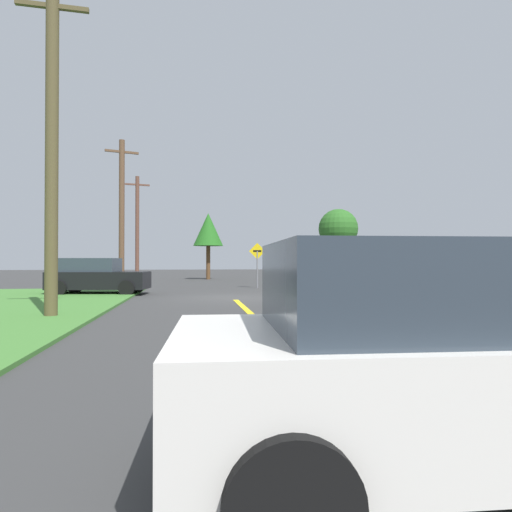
# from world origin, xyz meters

# --- Properties ---
(ground_plane) EXTENTS (120.00, 120.00, 0.00)m
(ground_plane) POSITION_xyz_m (0.00, 0.00, 0.00)
(ground_plane) COLOR #373737
(lane_stripe_center) EXTENTS (0.20, 14.00, 0.01)m
(lane_stripe_center) POSITION_xyz_m (0.00, -8.00, 0.01)
(lane_stripe_center) COLOR yellow
(lane_stripe_center) RESTS_ON ground
(stop_sign) EXTENTS (0.81, 0.08, 2.50)m
(stop_sign) POSITION_xyz_m (4.71, -0.72, 1.77)
(stop_sign) COLOR #9EA0A8
(stop_sign) RESTS_ON ground
(car_behind_on_main_road) EXTENTS (4.14, 2.16, 1.62)m
(car_behind_on_main_road) POSITION_xyz_m (0.22, -14.77, 0.80)
(car_behind_on_main_road) COLOR white
(car_behind_on_main_road) RESTS_ON ground
(car_on_crossroad) EXTENTS (2.15, 4.01, 1.62)m
(car_on_crossroad) POSITION_xyz_m (10.41, 3.90, 0.80)
(car_on_crossroad) COLOR black
(car_on_crossroad) RESTS_ON ground
(parked_car_near_building) EXTENTS (4.37, 2.35, 1.62)m
(parked_car_near_building) POSITION_xyz_m (-5.81, 2.50, 0.80)
(parked_car_near_building) COLOR black
(parked_car_near_building) RESTS_ON ground
(utility_pole_near) EXTENTS (1.80, 0.33, 8.86)m
(utility_pole_near) POSITION_xyz_m (-5.26, -5.66, 4.53)
(utility_pole_near) COLOR brown
(utility_pole_near) RESTS_ON ground
(utility_pole_mid) EXTENTS (1.76, 0.62, 8.17)m
(utility_pole_mid) POSITION_xyz_m (-5.51, 7.15, 4.20)
(utility_pole_mid) COLOR brown
(utility_pole_mid) RESTS_ON ground
(utility_pole_far) EXTENTS (1.78, 0.51, 7.85)m
(utility_pole_far) POSITION_xyz_m (-5.76, 15.96, 4.05)
(utility_pole_far) COLOR brown
(utility_pole_far) RESTS_ON ground
(direction_sign) EXTENTS (0.90, 0.18, 2.49)m
(direction_sign) POSITION_xyz_m (1.89, 6.17, 1.55)
(direction_sign) COLOR slate
(direction_sign) RESTS_ON ground
(oak_tree_left) EXTENTS (2.87, 2.87, 5.31)m
(oak_tree_left) POSITION_xyz_m (8.91, 13.09, 3.83)
(oak_tree_left) COLOR brown
(oak_tree_left) RESTS_ON ground
(pine_tree_center) EXTENTS (2.43, 2.43, 5.41)m
(pine_tree_center) POSITION_xyz_m (-0.39, 18.12, 4.02)
(pine_tree_center) COLOR brown
(pine_tree_center) RESTS_ON ground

